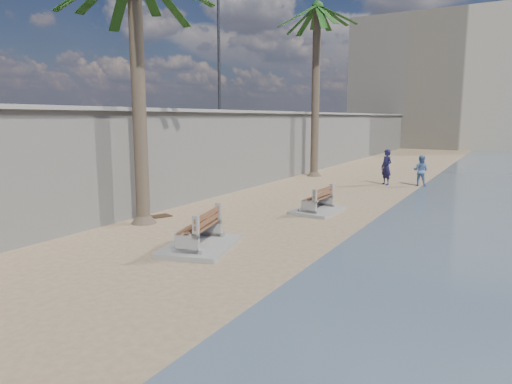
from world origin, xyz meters
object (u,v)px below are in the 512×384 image
at_px(bench_near, 200,233).
at_px(person_a, 386,165).
at_px(bench_far, 318,202).
at_px(person_b, 421,169).
at_px(palm_back, 317,10).

distance_m(bench_near, person_a, 13.57).
relative_size(bench_far, person_b, 1.26).
height_order(palm_back, person_b, palm_back).
bearing_deg(palm_back, bench_far, -66.75).
bearing_deg(bench_near, bench_far, 81.05).
relative_size(bench_near, palm_back, 0.26).
xyz_separation_m(bench_far, person_b, (1.96, 8.33, 0.45)).
height_order(bench_near, bench_far, bench_near).
height_order(palm_back, person_a, palm_back).
relative_size(bench_near, person_b, 1.57).
xyz_separation_m(bench_far, person_a, (0.43, 7.80, 0.63)).
bearing_deg(person_b, person_a, 24.36).
distance_m(bench_near, bench_far, 5.76).
height_order(bench_near, person_b, person_b).
height_order(bench_far, palm_back, palm_back).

